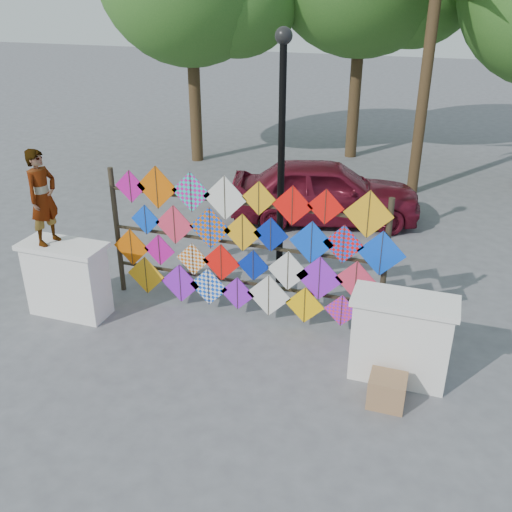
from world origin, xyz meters
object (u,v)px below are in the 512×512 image
kite_rack (246,249)px  sedan (326,191)px  vendor_woman (43,197)px  lamppost (282,140)px

kite_rack → sedan: (0.31, 4.53, -0.48)m
kite_rack → vendor_woman: (-3.02, -0.93, 0.83)m
sedan → lamppost: (-0.13, -3.26, 1.96)m
kite_rack → lamppost: size_ratio=1.12×
kite_rack → sedan: bearing=86.0°
vendor_woman → lamppost: 3.95m
sedan → lamppost: 3.80m
vendor_woman → sedan: bearing=-24.5°
vendor_woman → lamppost: lamppost is taller
sedan → kite_rack: bearing=160.6°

